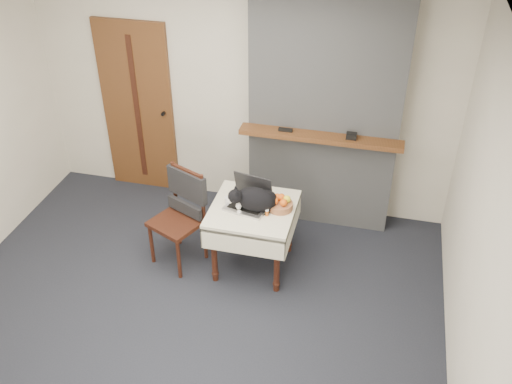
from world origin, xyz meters
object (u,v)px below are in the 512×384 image
at_px(door, 138,109).
at_px(fruit_basket, 280,204).
at_px(pill_bottle, 267,212).
at_px(cream_jar, 228,201).
at_px(laptop, 249,198).
at_px(cat, 256,200).
at_px(side_table, 253,217).
at_px(chair, 183,204).

xyz_separation_m(door, fruit_basket, (1.86, -1.08, -0.25)).
height_order(door, pill_bottle, door).
relative_size(cream_jar, fruit_basket, 0.33).
bearing_deg(door, fruit_basket, -30.25).
distance_m(laptop, cat, 0.11).
bearing_deg(pill_bottle, cat, 151.39).
xyz_separation_m(cat, cream_jar, (-0.27, 0.03, -0.08)).
height_order(side_table, pill_bottle, pill_bottle).
xyz_separation_m(side_table, laptop, (-0.05, 0.04, 0.18)).
distance_m(cat, chair, 0.75).
bearing_deg(door, pill_bottle, -34.72).
height_order(side_table, cream_jar, cream_jar).
distance_m(cream_jar, fruit_basket, 0.49).
bearing_deg(door, laptop, -34.93).
xyz_separation_m(laptop, pill_bottle, (0.20, -0.13, -0.04)).
xyz_separation_m(side_table, cream_jar, (-0.24, -0.00, 0.15)).
distance_m(pill_bottle, chair, 0.86).
relative_size(door, chair, 2.03).
xyz_separation_m(laptop, cream_jar, (-0.19, -0.04, -0.03)).
distance_m(door, side_table, 2.01).
bearing_deg(chair, cat, 22.80).
bearing_deg(pill_bottle, door, 145.28).
relative_size(door, cat, 3.58).
relative_size(laptop, chair, 0.44).
relative_size(door, pill_bottle, 29.99).
height_order(cream_jar, fruit_basket, fruit_basket).
distance_m(side_table, cat, 0.23).
xyz_separation_m(cat, chair, (-0.73, 0.02, -0.18)).
height_order(side_table, chair, chair).
bearing_deg(side_table, fruit_basket, 10.35).
xyz_separation_m(pill_bottle, fruit_basket, (0.10, 0.14, 0.02)).
bearing_deg(door, chair, -51.26).
height_order(cream_jar, chair, chair).
distance_m(cat, fruit_basket, 0.23).
bearing_deg(fruit_basket, laptop, -178.57).
bearing_deg(cream_jar, door, 140.51).
xyz_separation_m(cream_jar, pill_bottle, (0.39, -0.09, -0.00)).
distance_m(cream_jar, pill_bottle, 0.40).
xyz_separation_m(pill_bottle, chair, (-0.85, 0.08, -0.11)).
relative_size(side_table, laptop, 1.80).
bearing_deg(pill_bottle, chair, 174.36).
bearing_deg(cat, cream_jar, 150.55).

